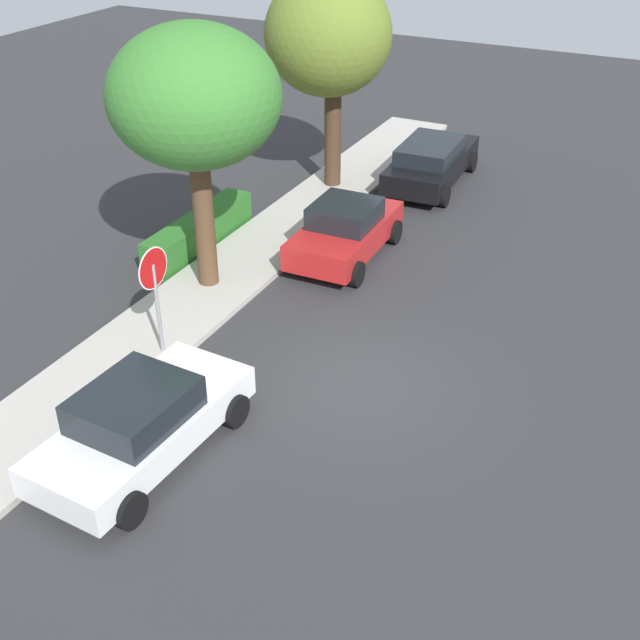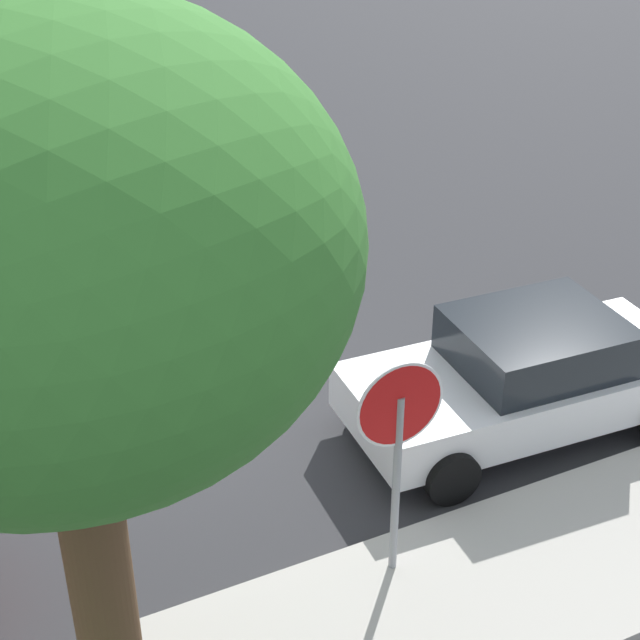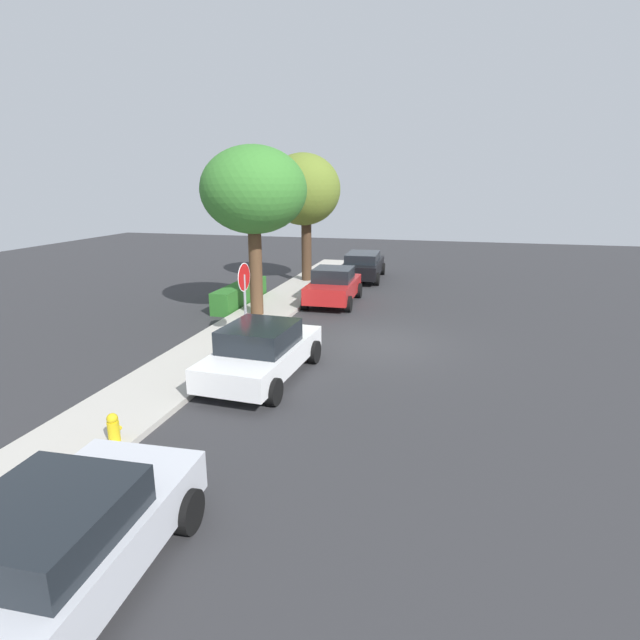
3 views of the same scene
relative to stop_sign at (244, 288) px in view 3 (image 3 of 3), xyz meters
The scene contains 11 objects.
ground_plane 4.49m from the stop_sign, 75.97° to the right, with size 60.00×60.00×0.00m, color #2D2D30.
sidewalk_curb 2.07m from the stop_sign, 33.29° to the left, with size 32.00×2.18×0.14m, color #B2ADA3.
stop_sign is the anchor object (origin of this frame).
parked_car_white 3.27m from the stop_sign, 149.77° to the right, with size 4.34×2.23×1.45m.
parked_car_red 6.13m from the stop_sign, 13.91° to the right, with size 3.87×2.03×1.50m.
parked_car_silver 10.13m from the stop_sign, 169.94° to the right, with size 4.17×2.28×1.42m.
parked_car_black 11.72m from the stop_sign, ahead, with size 4.61×2.15×1.42m.
street_tree_near_corner 4.13m from the stop_sign, 14.52° to the left, with size 3.74×3.74×6.16m.
street_tree_mid_block 10.26m from the stop_sign, ahead, with size 3.59×3.59×6.27m.
fire_hydrant 6.84m from the stop_sign, behind, with size 0.30×0.22×0.72m.
front_yard_hedge 5.35m from the stop_sign, 25.32° to the left, with size 4.08×0.76×0.87m.
Camera 3 is at (-14.95, -2.00, 4.86)m, focal length 28.00 mm.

